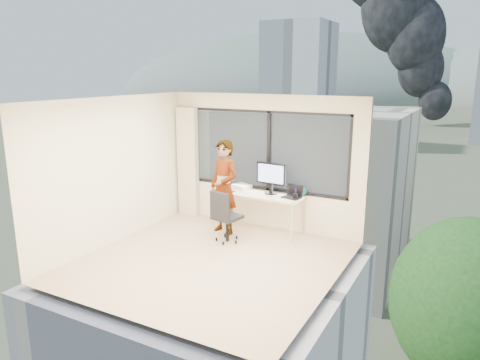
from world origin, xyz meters
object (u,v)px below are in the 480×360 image
Objects in this scene: game_console at (242,186)px; handbag at (300,191)px; desk at (256,212)px; person at (224,187)px; chair at (227,215)px; laptop at (292,192)px; monitor at (271,178)px.

game_console is 1.22m from handbag.
game_console is (-0.42, 0.19, 0.41)m from desk.
desk is 5.54× the size of game_console.
person is 1.42m from handbag.
desk is at bearing 85.76° from chair.
laptop is (1.13, -0.18, 0.07)m from game_console.
monitor is 1.72× the size of laptop.
person reaches higher than handbag.
game_console is 0.93× the size of laptop.
desk is 0.86m from laptop.
handbag is (1.00, 0.98, 0.36)m from chair.
person reaches higher than chair.
monitor is 1.86× the size of game_console.
laptop is at bearing 35.89° from person.
chair is 1.45m from handbag.
desk is 0.96m from handbag.
person is 6.70× the size of handbag.
monitor is (0.46, 0.88, 0.56)m from chair.
laptop is (0.46, -0.10, -0.19)m from monitor.
person is (-0.29, 0.39, 0.40)m from chair.
person is at bearing -149.20° from laptop.
monitor is at bearing -179.11° from laptop.
monitor reaches higher than game_console.
desk is at bearing 179.32° from handbag.
game_console is at bearing 113.49° from chair.
handbag is at bearing 19.59° from game_console.
monitor is at bearing 51.19° from person.
handbag is at bearing 15.12° from monitor.
desk is 0.73m from monitor.
handbag is (1.29, 0.60, -0.04)m from person.
monitor is at bearing 73.27° from chair.
person is at bearing -142.41° from desk.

